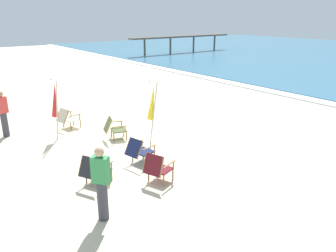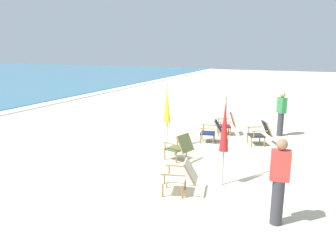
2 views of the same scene
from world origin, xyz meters
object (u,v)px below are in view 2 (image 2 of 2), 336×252
object	(u,v)px
umbrella_furled_red	(225,127)
person_by_waterline	(281,113)
beach_chair_front_left	(228,123)
beach_chair_back_left	(213,130)
beach_chair_mid_center	(182,176)
person_near_chairs	(279,181)
beach_chair_back_right	(261,132)
umbrella_furled_yellow	(167,105)
beach_chair_far_center	(180,146)

from	to	relation	value
umbrella_furled_red	person_by_waterline	distance (m)	5.23
beach_chair_front_left	umbrella_furled_red	xyz separation A→B (m)	(-4.52, -0.94, 0.94)
beach_chair_back_left	beach_chair_mid_center	size ratio (longest dim) A/B	1.00
person_by_waterline	person_near_chairs	bearing A→B (deg)	-175.59
beach_chair_mid_center	beach_chair_back_right	bearing A→B (deg)	-12.97
beach_chair_front_left	beach_chair_back_left	size ratio (longest dim) A/B	0.97
beach_chair_front_left	person_near_chairs	size ratio (longest dim) A/B	0.51
beach_chair_back_right	umbrella_furled_yellow	world-z (taller)	umbrella_furled_yellow
beach_chair_back_left	umbrella_furled_red	xyz separation A→B (m)	(-3.28, -1.18, 0.95)
beach_chair_back_right	person_by_waterline	size ratio (longest dim) A/B	0.56
beach_chair_back_left	umbrella_furled_red	world-z (taller)	umbrella_furled_red
beach_chair_mid_center	beach_chair_back_left	bearing A→B (deg)	6.65
person_by_waterline	beach_chair_back_left	bearing A→B (deg)	132.09
beach_chair_mid_center	person_near_chairs	distance (m)	2.16
beach_chair_back_left	beach_chair_far_center	size ratio (longest dim) A/B	0.99
beach_chair_front_left	beach_chair_far_center	bearing A→B (deg)	170.25
person_near_chairs	beach_chair_mid_center	bearing A→B (deg)	76.35
beach_chair_front_left	beach_chair_mid_center	distance (m)	5.47
beach_chair_front_left	person_by_waterline	distance (m)	1.95
beach_chair_back_right	umbrella_furled_red	bearing A→B (deg)	174.17
beach_chair_mid_center	umbrella_furled_yellow	bearing A→B (deg)	28.71
beach_chair_back_right	beach_chair_far_center	bearing A→B (deg)	143.34
beach_chair_front_left	umbrella_furled_red	distance (m)	4.71
beach_chair_front_left	umbrella_furled_yellow	distance (m)	2.91
person_by_waterline	beach_chair_back_right	bearing A→B (deg)	161.47
beach_chair_front_left	beach_chair_back_right	xyz separation A→B (m)	(-0.85, -1.32, -0.01)
person_near_chairs	person_by_waterline	xyz separation A→B (m)	(6.57, 0.51, 0.00)
beach_chair_far_center	umbrella_furled_yellow	xyz separation A→B (m)	(1.08, 0.87, 0.96)
beach_chair_mid_center	person_near_chairs	bearing A→B (deg)	-103.65
beach_chair_back_left	person_by_waterline	xyz separation A→B (m)	(1.85, -2.04, 0.42)
umbrella_furled_yellow	person_near_chairs	size ratio (longest dim) A/B	1.30
beach_chair_far_center	umbrella_furled_yellow	world-z (taller)	umbrella_furled_yellow
beach_chair_mid_center	umbrella_furled_red	bearing A→B (deg)	-35.99
umbrella_furled_yellow	person_by_waterline	xyz separation A→B (m)	(2.94, -3.27, -0.54)
beach_chair_back_right	person_near_chairs	world-z (taller)	person_near_chairs
beach_chair_back_right	umbrella_furled_red	xyz separation A→B (m)	(-3.66, 0.37, 0.95)
beach_chair_front_left	beach_chair_back_left	distance (m)	1.26
beach_chair_front_left	beach_chair_mid_center	size ratio (longest dim) A/B	0.96
beach_chair_front_left	umbrella_furled_red	bearing A→B (deg)	-168.22
beach_chair_back_right	beach_chair_front_left	bearing A→B (deg)	57.03
beach_chair_back_right	beach_chair_back_left	world-z (taller)	beach_chair_back_right
umbrella_furled_red	umbrella_furled_yellow	xyz separation A→B (m)	(2.18, 2.40, 0.01)
beach_chair_mid_center	person_by_waterline	world-z (taller)	person_by_waterline
beach_chair_back_left	beach_chair_far_center	distance (m)	2.20
beach_chair_back_right	beach_chair_far_center	xyz separation A→B (m)	(-2.56, 1.90, -0.00)
beach_chair_far_center	beach_chair_mid_center	bearing A→B (deg)	-157.74
beach_chair_back_left	umbrella_furled_yellow	xyz separation A→B (m)	(-1.09, 1.22, 0.96)
beach_chair_back_left	beach_chair_far_center	bearing A→B (deg)	170.90
beach_chair_far_center	person_by_waterline	world-z (taller)	person_by_waterline
umbrella_furled_red	person_by_waterline	size ratio (longest dim) A/B	1.29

